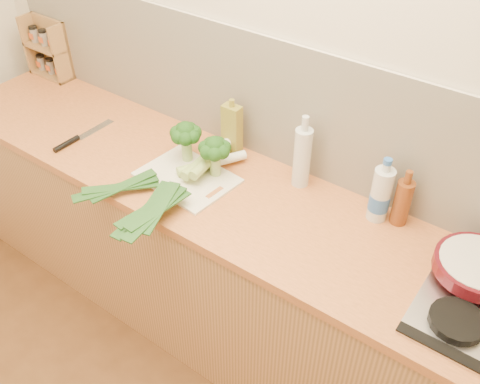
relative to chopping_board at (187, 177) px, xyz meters
The scene contains 15 objects.
room_shell 0.50m from the chopping_board, 50.69° to the left, with size 3.50×3.50×3.50m.
counter 0.53m from the chopping_board, ahead, with size 3.20×0.62×0.90m.
chopping_board is the anchor object (origin of this frame).
broccoli_left 0.18m from the chopping_board, 129.07° to the left, with size 0.13×0.13×0.18m.
broccoli_right 0.17m from the chopping_board, 44.27° to the left, with size 0.13×0.13×0.18m.
leek_front 0.04m from the chopping_board, 163.23° to the right, with size 0.40×0.65×0.04m.
leek_mid 0.08m from the chopping_board, 62.23° to the right, with size 0.12×0.66×0.04m.
leek_back 0.10m from the chopping_board, 29.72° to the right, with size 0.14×0.69×0.04m.
chefs_knife 0.60m from the chopping_board, behind, with size 0.04×0.33×0.02m.
skillet 1.14m from the chopping_board, ahead, with size 0.41×0.28×0.05m.
spice_rack 1.22m from the chopping_board, 166.54° to the left, with size 0.26×0.10×0.31m.
oil_tin 0.28m from the chopping_board, 79.92° to the left, with size 0.08×0.05×0.27m.
glass_bottle 0.48m from the chopping_board, 32.16° to the left, with size 0.07×0.07×0.32m.
amber_bottle 0.85m from the chopping_board, 18.00° to the left, with size 0.06×0.06×0.23m.
water_bottle 0.77m from the chopping_board, 17.98° to the left, with size 0.08×0.08×0.25m.
Camera 1 is at (0.92, -0.12, 2.26)m, focal length 40.00 mm.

